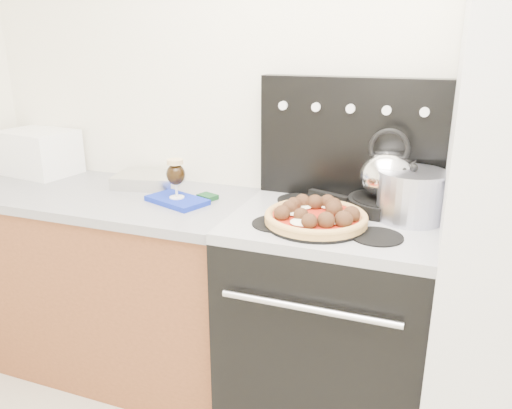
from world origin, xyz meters
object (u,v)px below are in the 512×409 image
at_px(toaster_oven, 39,152).
at_px(skillet, 384,205).
at_px(pizza_pan, 316,223).
at_px(tea_kettle, 387,170).
at_px(pizza, 316,215).
at_px(base_cabinet, 106,283).
at_px(beer_glass, 176,178).
at_px(stock_pot, 411,197).
at_px(oven_mitt, 177,200).
at_px(stove_body, 328,327).

height_order(toaster_oven, skillet, toaster_oven).
bearing_deg(pizza_pan, tea_kettle, 49.20).
bearing_deg(pizza, base_cabinet, 172.94).
height_order(beer_glass, stock_pot, stock_pot).
distance_m(base_cabinet, oven_mitt, 0.65).
bearing_deg(pizza, stove_body, 67.33).
bearing_deg(beer_glass, oven_mitt, 0.00).
relative_size(pizza, skillet, 1.31).
distance_m(stove_body, toaster_oven, 1.68).
distance_m(stove_body, stock_pot, 0.63).
xyz_separation_m(oven_mitt, tea_kettle, (0.84, 0.14, 0.17)).
xyz_separation_m(base_cabinet, stock_pot, (1.37, 0.05, 0.58)).
bearing_deg(base_cabinet, toaster_oven, 160.28).
height_order(tea_kettle, stock_pot, tea_kettle).
bearing_deg(stove_body, stock_pot, 15.46).
bearing_deg(pizza_pan, base_cabinet, 172.94).
bearing_deg(skillet, toaster_oven, 178.33).
bearing_deg(stove_body, skillet, 39.85).
distance_m(oven_mitt, beer_glass, 0.10).
height_order(oven_mitt, beer_glass, beer_glass).
height_order(stove_body, tea_kettle, tea_kettle).
relative_size(tea_kettle, stock_pot, 0.94).
height_order(pizza_pan, stock_pot, stock_pot).
xyz_separation_m(stove_body, beer_glass, (-0.67, 0.00, 0.57)).
xyz_separation_m(toaster_oven, skillet, (1.74, -0.05, -0.07)).
bearing_deg(toaster_oven, skillet, 6.50).
height_order(oven_mitt, pizza, pizza).
relative_size(toaster_oven, pizza_pan, 0.96).
xyz_separation_m(beer_glass, skillet, (0.84, 0.14, -0.06)).
bearing_deg(pizza, skillet, 49.20).
bearing_deg(stove_body, toaster_oven, 173.03).
bearing_deg(skillet, base_cabinet, -174.78).
bearing_deg(tea_kettle, base_cabinet, -166.32).
bearing_deg(base_cabinet, stock_pot, 2.05).
relative_size(base_cabinet, stove_body, 1.65).
height_order(beer_glass, pizza_pan, beer_glass).
distance_m(beer_glass, stock_pot, 0.94).
xyz_separation_m(pizza, stock_pot, (0.31, 0.18, 0.05)).
distance_m(base_cabinet, pizza, 1.19).
xyz_separation_m(oven_mitt, pizza, (0.63, -0.11, 0.05)).
relative_size(pizza, stock_pot, 1.52).
bearing_deg(base_cabinet, stove_body, -1.30).
bearing_deg(toaster_oven, pizza, -2.89).
distance_m(beer_glass, tea_kettle, 0.86).
relative_size(base_cabinet, tea_kettle, 6.31).
bearing_deg(stock_pot, stove_body, -164.54).
height_order(base_cabinet, oven_mitt, oven_mitt).
height_order(pizza_pan, skillet, skillet).
bearing_deg(tea_kettle, stock_pot, -25.69).
bearing_deg(tea_kettle, oven_mitt, -162.08).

